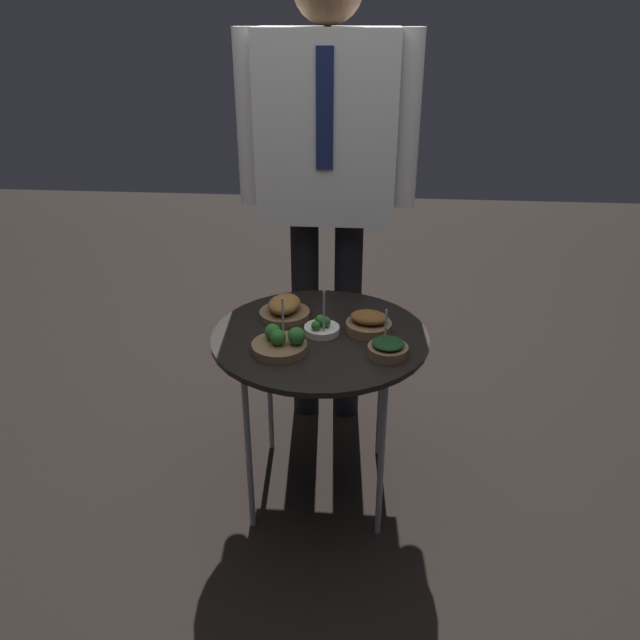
{
  "coord_description": "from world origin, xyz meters",
  "views": [
    {
      "loc": [
        0.15,
        -1.78,
        1.57
      ],
      "look_at": [
        0.0,
        0.0,
        0.68
      ],
      "focal_mm": 35.0,
      "sensor_mm": 36.0,
      "label": 1
    }
  ],
  "objects_px": {
    "bowl_roast_front_right": "(284,308)",
    "waiter_figure": "(327,152)",
    "serving_cart": "(320,345)",
    "bowl_broccoli_near_rim": "(281,343)",
    "bowl_roast_front_center": "(369,323)",
    "bowl_spinach_back_right": "(388,348)",
    "bowl_broccoli_mid_right": "(322,327)"
  },
  "relations": [
    {
      "from": "serving_cart",
      "to": "bowl_broccoli_near_rim",
      "type": "distance_m",
      "value": 0.18
    },
    {
      "from": "serving_cart",
      "to": "bowl_roast_front_right",
      "type": "distance_m",
      "value": 0.19
    },
    {
      "from": "bowl_broccoli_near_rim",
      "to": "waiter_figure",
      "type": "distance_m",
      "value": 0.77
    },
    {
      "from": "waiter_figure",
      "to": "bowl_broccoli_near_rim",
      "type": "bearing_deg",
      "value": -98.73
    },
    {
      "from": "bowl_spinach_back_right",
      "to": "waiter_figure",
      "type": "relative_size",
      "value": 0.08
    },
    {
      "from": "serving_cart",
      "to": "bowl_roast_front_right",
      "type": "bearing_deg",
      "value": 138.45
    },
    {
      "from": "bowl_broccoli_near_rim",
      "to": "bowl_broccoli_mid_right",
      "type": "bearing_deg",
      "value": 47.71
    },
    {
      "from": "bowl_roast_front_center",
      "to": "waiter_figure",
      "type": "height_order",
      "value": "waiter_figure"
    },
    {
      "from": "serving_cart",
      "to": "bowl_spinach_back_right",
      "type": "relative_size",
      "value": 5.17
    },
    {
      "from": "bowl_spinach_back_right",
      "to": "waiter_figure",
      "type": "distance_m",
      "value": 0.8
    },
    {
      "from": "bowl_spinach_back_right",
      "to": "waiter_figure",
      "type": "bearing_deg",
      "value": 110.77
    },
    {
      "from": "bowl_roast_front_right",
      "to": "bowl_broccoli_mid_right",
      "type": "relative_size",
      "value": 1.06
    },
    {
      "from": "bowl_broccoli_near_rim",
      "to": "bowl_spinach_back_right",
      "type": "height_order",
      "value": "bowl_broccoli_near_rim"
    },
    {
      "from": "serving_cart",
      "to": "bowl_spinach_back_right",
      "type": "bearing_deg",
      "value": -29.02
    },
    {
      "from": "serving_cart",
      "to": "bowl_broccoli_near_rim",
      "type": "height_order",
      "value": "bowl_broccoli_near_rim"
    },
    {
      "from": "serving_cart",
      "to": "bowl_broccoli_mid_right",
      "type": "bearing_deg",
      "value": 49.59
    },
    {
      "from": "bowl_broccoli_near_rim",
      "to": "serving_cart",
      "type": "bearing_deg",
      "value": 47.62
    },
    {
      "from": "bowl_roast_front_center",
      "to": "bowl_broccoli_mid_right",
      "type": "distance_m",
      "value": 0.15
    },
    {
      "from": "bowl_roast_front_center",
      "to": "waiter_figure",
      "type": "relative_size",
      "value": 0.08
    },
    {
      "from": "bowl_roast_front_right",
      "to": "bowl_broccoli_near_rim",
      "type": "distance_m",
      "value": 0.24
    },
    {
      "from": "serving_cart",
      "to": "bowl_broccoli_mid_right",
      "type": "relative_size",
      "value": 4.34
    },
    {
      "from": "bowl_roast_front_right",
      "to": "waiter_figure",
      "type": "bearing_deg",
      "value": 72.98
    },
    {
      "from": "bowl_roast_front_right",
      "to": "serving_cart",
      "type": "bearing_deg",
      "value": -41.55
    },
    {
      "from": "bowl_spinach_back_right",
      "to": "waiter_figure",
      "type": "height_order",
      "value": "waiter_figure"
    },
    {
      "from": "bowl_broccoli_mid_right",
      "to": "bowl_spinach_back_right",
      "type": "xyz_separation_m",
      "value": [
        0.21,
        -0.13,
        0.0
      ]
    },
    {
      "from": "serving_cart",
      "to": "bowl_broccoli_mid_right",
      "type": "height_order",
      "value": "bowl_broccoli_mid_right"
    },
    {
      "from": "serving_cart",
      "to": "waiter_figure",
      "type": "bearing_deg",
      "value": 91.86
    },
    {
      "from": "bowl_roast_front_right",
      "to": "waiter_figure",
      "type": "distance_m",
      "value": 0.6
    },
    {
      "from": "bowl_broccoli_near_rim",
      "to": "waiter_figure",
      "type": "xyz_separation_m",
      "value": [
        0.09,
        0.61,
        0.46
      ]
    },
    {
      "from": "bowl_broccoli_near_rim",
      "to": "waiter_figure",
      "type": "bearing_deg",
      "value": 81.27
    },
    {
      "from": "serving_cart",
      "to": "bowl_roast_front_right",
      "type": "height_order",
      "value": "bowl_roast_front_right"
    },
    {
      "from": "bowl_spinach_back_right",
      "to": "waiter_figure",
      "type": "xyz_separation_m",
      "value": [
        -0.23,
        0.61,
        0.46
      ]
    }
  ]
}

